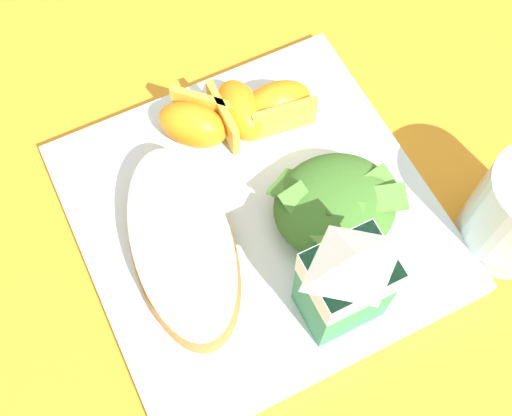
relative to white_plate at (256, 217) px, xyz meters
name	(u,v)px	position (x,y,z in m)	size (l,w,h in m)	color
ground	(256,221)	(0.00, 0.00, -0.01)	(3.00, 3.00, 0.00)	orange
white_plate	(256,217)	(0.00, 0.00, 0.00)	(0.28, 0.28, 0.02)	silver
cheesy_pizza_bread	(183,246)	(0.07, 0.01, 0.03)	(0.11, 0.18, 0.04)	#A87038
green_salad_pile	(335,205)	(-0.06, 0.03, 0.03)	(0.10, 0.09, 0.04)	#3D7028
milk_carton	(347,280)	(-0.02, 0.10, 0.07)	(0.06, 0.04, 0.11)	#2D8451
orange_wedge_front	(278,105)	(-0.06, -0.07, 0.03)	(0.06, 0.04, 0.04)	orange
orange_wedge_middle	(238,111)	(-0.02, -0.08, 0.03)	(0.04, 0.06, 0.04)	orange
orange_wedge_rear	(193,123)	(0.01, -0.09, 0.03)	(0.07, 0.07, 0.04)	orange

